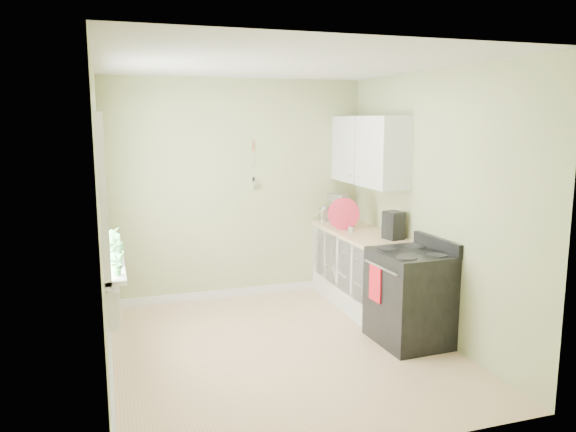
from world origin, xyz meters
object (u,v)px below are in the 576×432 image
object	(u,v)px
stand_mixer	(336,208)
kettle	(324,214)
coffee_maker	(393,226)
stove	(410,296)

from	to	relation	value
stand_mixer	kettle	bearing A→B (deg)	-173.89
coffee_maker	stove	bearing A→B (deg)	-103.23
stove	stand_mixer	distance (m)	2.03
stand_mixer	coffee_maker	bearing A→B (deg)	-83.86
stand_mixer	coffee_maker	xyz separation A→B (m)	(0.14, -1.27, -0.02)
stove	coffee_maker	world-z (taller)	coffee_maker
stand_mixer	coffee_maker	distance (m)	1.28
coffee_maker	kettle	bearing A→B (deg)	104.44
kettle	coffee_maker	distance (m)	1.29
kettle	coffee_maker	xyz separation A→B (m)	(0.32, -1.25, 0.04)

